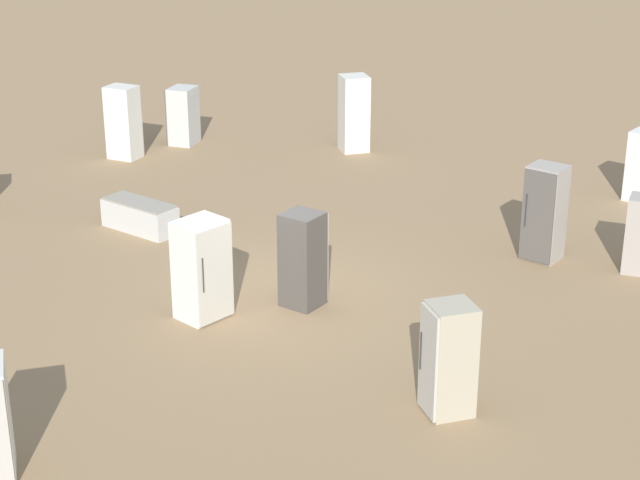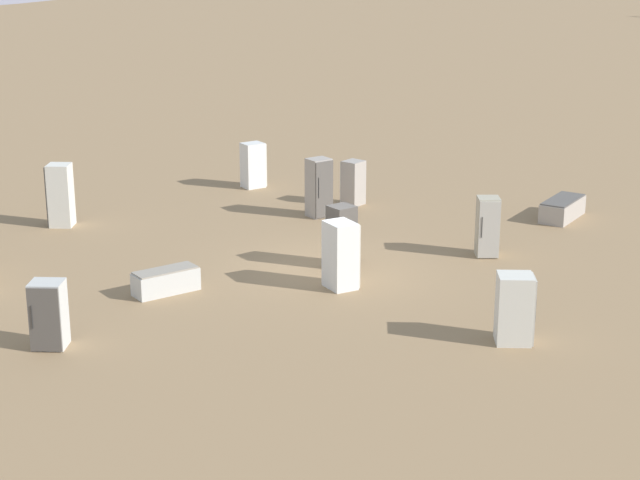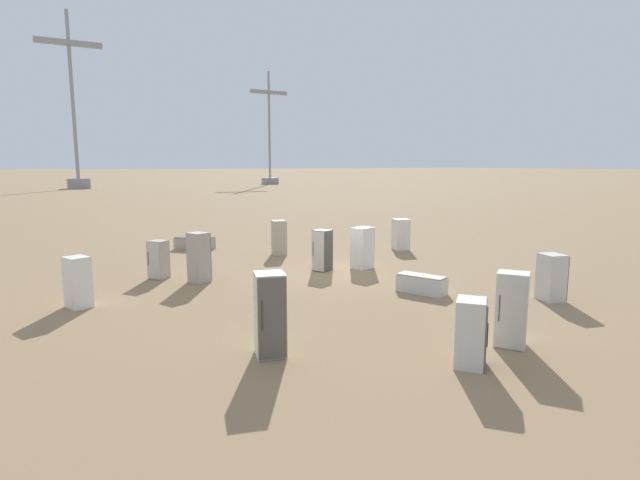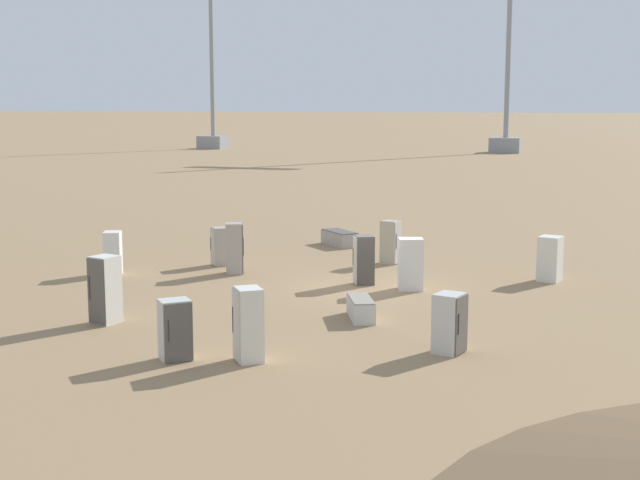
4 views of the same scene
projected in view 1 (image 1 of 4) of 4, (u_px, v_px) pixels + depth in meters
The scene contains 9 objects.
ground_plane at pixel (281, 298), 18.23m from camera, with size 1000.00×1000.00×0.00m, color #937551.
discarded_fridge_1 at pixel (202, 269), 17.26m from camera, with size 0.92×0.86×1.68m.
discarded_fridge_2 at pixel (124, 122), 25.43m from camera, with size 0.89×0.90×1.75m.
discarded_fridge_3 at pixel (303, 259), 17.71m from camera, with size 0.82×0.81×1.63m.
discarded_fridge_4 at pixel (449, 359), 14.47m from camera, with size 0.74×0.69×1.62m.
discarded_fridge_5 at pixel (354, 113), 25.98m from camera, with size 0.78×0.82×1.86m.
discarded_fridge_9 at pixel (183, 116), 26.58m from camera, with size 0.93×0.92×1.43m.
discarded_fridge_10 at pixel (545, 213), 19.55m from camera, with size 0.80×0.82×1.80m.
discarded_fridge_12 at pixel (140, 216), 21.12m from camera, with size 1.19×1.71×0.60m.
Camera 1 is at (-7.57, -14.75, 7.66)m, focal length 60.00 mm.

